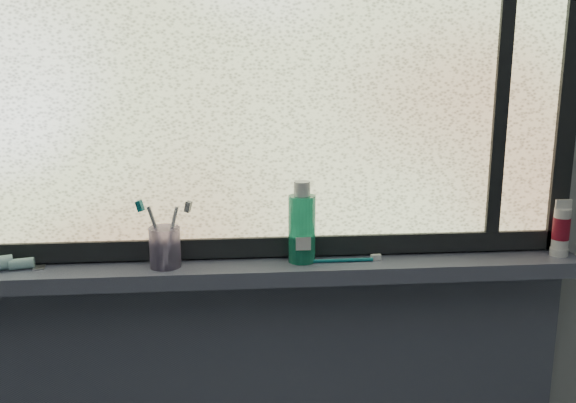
# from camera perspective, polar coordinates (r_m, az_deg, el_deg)

# --- Properties ---
(wall_back) EXTENTS (3.00, 0.01, 2.50)m
(wall_back) POSITION_cam_1_polar(r_m,az_deg,el_deg) (1.62, -2.40, 3.07)
(wall_back) COLOR #9EA3A8
(wall_back) RESTS_ON ground
(windowsill) EXTENTS (1.62, 0.14, 0.04)m
(windowsill) POSITION_cam_1_polar(r_m,az_deg,el_deg) (1.61, -2.18, -6.18)
(windowsill) COLOR #53586F
(windowsill) RESTS_ON wall_back
(window_pane) EXTENTS (1.50, 0.01, 1.00)m
(window_pane) POSITION_cam_1_polar(r_m,az_deg,el_deg) (1.57, -2.46, 13.01)
(window_pane) COLOR silver
(window_pane) RESTS_ON wall_back
(frame_bottom) EXTENTS (1.60, 0.03, 0.05)m
(frame_bottom) POSITION_cam_1_polar(r_m,az_deg,el_deg) (1.64, -2.29, -3.98)
(frame_bottom) COLOR black
(frame_bottom) RESTS_ON windowsill
(frame_right) EXTENTS (0.05, 0.03, 1.10)m
(frame_right) POSITION_cam_1_polar(r_m,az_deg,el_deg) (1.78, 23.91, 11.95)
(frame_right) COLOR black
(frame_right) RESTS_ON wall_back
(frame_mullion) EXTENTS (0.03, 0.03, 1.00)m
(frame_mullion) POSITION_cam_1_polar(r_m,az_deg,el_deg) (1.71, 18.63, 12.37)
(frame_mullion) COLOR black
(frame_mullion) RESTS_ON wall_back
(toothpaste_tube) EXTENTS (0.20, 0.10, 0.04)m
(toothpaste_tube) POSITION_cam_1_polar(r_m,az_deg,el_deg) (1.69, -23.67, -5.04)
(toothpaste_tube) COLOR white
(toothpaste_tube) RESTS_ON windowsill
(toothbrush_cup) EXTENTS (0.10, 0.10, 0.10)m
(toothbrush_cup) POSITION_cam_1_polar(r_m,az_deg,el_deg) (1.59, -10.88, -4.01)
(toothbrush_cup) COLOR #A796C7
(toothbrush_cup) RESTS_ON windowsill
(toothbrush_lying) EXTENTS (0.21, 0.02, 0.01)m
(toothbrush_lying) POSITION_cam_1_polar(r_m,az_deg,el_deg) (1.62, 4.63, -5.16)
(toothbrush_lying) COLOR #0D707B
(toothbrush_lying) RESTS_ON windowsill
(mouthwash_bottle) EXTENTS (0.08, 0.08, 0.17)m
(mouthwash_bottle) POSITION_cam_1_polar(r_m,az_deg,el_deg) (1.59, 1.24, -1.83)
(mouthwash_bottle) COLOR #1E9D75
(mouthwash_bottle) RESTS_ON windowsill
(cream_tube) EXTENTS (0.05, 0.05, 0.11)m
(cream_tube) POSITION_cam_1_polar(r_m,az_deg,el_deg) (1.79, 23.13, -2.00)
(cream_tube) COLOR silver
(cream_tube) RESTS_ON windowsill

